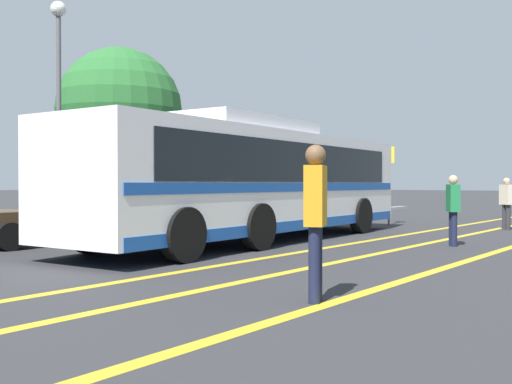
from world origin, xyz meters
TOP-DOWN VIEW (x-y plane):
  - ground_plane at (0.00, 0.00)m, footprint 220.00×220.00m
  - lane_strip_0 at (-0.31, -2.68)m, footprint 31.43×0.20m
  - lane_strip_1 at (-0.31, -4.06)m, footprint 31.43×0.20m
  - lane_strip_2 at (-0.31, -5.87)m, footprint 31.43×0.20m
  - curb_strip at (-0.31, 4.34)m, footprint 39.43×0.36m
  - transit_bus at (-0.32, -0.48)m, footprint 11.87×3.28m
  - parked_car_2 at (-0.34, 3.28)m, footprint 4.30×2.15m
  - pedestrian_0 at (1.42, -4.76)m, footprint 0.47×0.42m
  - pedestrian_1 at (7.13, -4.39)m, footprint 0.43×0.47m
  - pedestrian_2 at (-5.90, -5.68)m, footprint 0.47×0.37m
  - bus_stop_sign at (6.90, -0.63)m, footprint 0.07×0.40m
  - street_lamp at (-1.60, 5.80)m, footprint 0.45×0.45m
  - tree_0 at (3.11, 8.80)m, footprint 4.79×4.79m

SIDE VIEW (x-z plane):
  - ground_plane at x=0.00m, z-range 0.00..0.00m
  - lane_strip_0 at x=-0.31m, z-range 0.00..0.01m
  - lane_strip_1 at x=-0.31m, z-range 0.00..0.01m
  - lane_strip_2 at x=-0.31m, z-range 0.00..0.01m
  - curb_strip at x=-0.31m, z-range 0.00..0.15m
  - parked_car_2 at x=-0.34m, z-range 0.00..1.45m
  - pedestrian_1 at x=7.13m, z-range 0.10..1.69m
  - pedestrian_0 at x=1.42m, z-range 0.10..1.71m
  - pedestrian_2 at x=-5.90m, z-range 0.15..2.02m
  - transit_bus at x=-0.32m, z-range 0.03..3.00m
  - bus_stop_sign at x=6.90m, z-range 0.34..3.06m
  - tree_0 at x=3.11m, z-range 0.91..7.55m
  - street_lamp at x=-1.60m, z-range 1.21..7.95m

